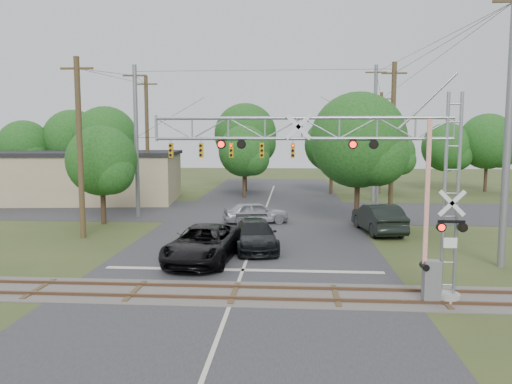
# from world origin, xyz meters

# --- Properties ---
(ground) EXTENTS (160.00, 160.00, 0.00)m
(ground) POSITION_xyz_m (0.00, 0.00, 0.00)
(ground) COLOR #33421E
(ground) RESTS_ON ground
(road_main) EXTENTS (14.00, 90.00, 0.02)m
(road_main) POSITION_xyz_m (0.00, 10.00, 0.01)
(road_main) COLOR #2A292C
(road_main) RESTS_ON ground
(road_cross) EXTENTS (90.00, 12.00, 0.02)m
(road_cross) POSITION_xyz_m (0.00, 24.00, 0.01)
(road_cross) COLOR #2A292C
(road_cross) RESTS_ON ground
(railroad_track) EXTENTS (90.00, 3.20, 0.17)m
(railroad_track) POSITION_xyz_m (0.00, 2.00, 0.03)
(railroad_track) COLOR #504C45
(railroad_track) RESTS_ON ground
(crossing_gantry) EXTENTS (11.60, 1.00, 7.82)m
(crossing_gantry) POSITION_xyz_m (4.72, 1.63, 4.83)
(crossing_gantry) COLOR gray
(crossing_gantry) RESTS_ON ground
(traffic_signal_span) EXTENTS (19.34, 0.36, 11.50)m
(traffic_signal_span) POSITION_xyz_m (0.88, 20.00, 5.63)
(traffic_signal_span) COLOR slate
(traffic_signal_span) RESTS_ON ground
(pickup_black) EXTENTS (3.56, 6.64, 1.77)m
(pickup_black) POSITION_xyz_m (-2.14, 7.09, 0.89)
(pickup_black) COLOR black
(pickup_black) RESTS_ON ground
(car_dark) EXTENTS (3.09, 5.79, 1.60)m
(car_dark) POSITION_xyz_m (0.25, 9.94, 0.80)
(car_dark) COLOR black
(car_dark) RESTS_ON ground
(sedan_silver) EXTENTS (4.99, 3.15, 1.58)m
(sedan_silver) POSITION_xyz_m (-0.32, 18.21, 0.79)
(sedan_silver) COLOR #96969D
(sedan_silver) RESTS_ON ground
(suv_dark) EXTENTS (2.87, 5.98, 1.89)m
(suv_dark) POSITION_xyz_m (7.84, 15.28, 0.95)
(suv_dark) COLOR black
(suv_dark) RESTS_ON ground
(commercial_building) EXTENTS (21.33, 12.54, 4.76)m
(commercial_building) POSITION_xyz_m (-18.98, 29.36, 2.39)
(commercial_building) COLOR tan
(commercial_building) RESTS_ON ground
(streetlight) EXTENTS (2.53, 0.26, 9.49)m
(streetlight) POSITION_xyz_m (9.22, 25.32, 5.31)
(streetlight) COLOR slate
(streetlight) RESTS_ON ground
(utility_poles) EXTENTS (24.87, 30.69, 12.99)m
(utility_poles) POSITION_xyz_m (3.00, 22.66, 6.05)
(utility_poles) COLOR #3E2E1C
(utility_poles) RESTS_ON ground
(treeline) EXTENTS (55.78, 29.13, 9.93)m
(treeline) POSITION_xyz_m (-1.96, 33.56, 5.56)
(treeline) COLOR #3C291B
(treeline) RESTS_ON ground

